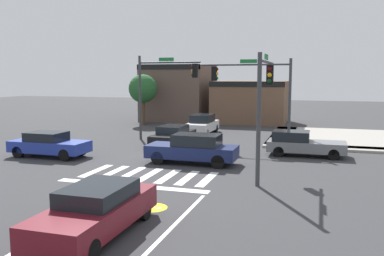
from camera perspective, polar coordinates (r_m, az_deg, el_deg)
name	(u,v)px	position (r m, az deg, el deg)	size (l,w,h in m)	color
ground_plane	(181,157)	(23.42, -1.57, -4.01)	(120.00, 120.00, 0.00)	#353538
crosswalk_near	(149,175)	(19.32, -5.90, -6.44)	(5.98, 2.75, 0.01)	silver
lane_markings	(64,247)	(11.92, -17.23, -15.46)	(6.80, 24.25, 0.01)	white
bike_detector_marking	(152,207)	(14.64, -5.52, -10.87)	(1.07, 1.07, 0.01)	yellow
curb_corner_northeast	(334,139)	(31.50, 19.02, -1.39)	(10.00, 10.60, 0.15)	#9E998E
storefront_row	(206,96)	(42.45, 1.92, 4.45)	(14.34, 6.85, 5.71)	brown
traffic_signal_southeast	(264,92)	(18.59, 9.97, 4.94)	(0.32, 4.68, 5.51)	#383A3D
traffic_signal_northwest	(163,83)	(29.27, -4.08, 6.25)	(4.61, 0.32, 5.99)	#383A3D
traffic_signal_northeast	(255,85)	(27.07, 8.66, 5.93)	(6.00, 0.32, 5.66)	#383A3D
car_navy	(193,149)	(21.49, 0.16, -2.87)	(4.70, 1.76, 1.56)	#141E4C
car_maroon	(96,210)	(12.31, -13.09, -10.99)	(1.82, 4.74, 1.43)	maroon
car_white	(202,124)	(32.64, 1.42, 0.52)	(1.73, 4.35, 1.55)	white
car_blue	(49,144)	(24.69, -19.15, -2.13)	(4.43, 1.80, 1.42)	#23389E
car_gray	(302,144)	(24.50, 14.97, -2.09)	(4.34, 1.80, 1.40)	slate
car_black	(173,135)	(26.98, -2.59, -1.00)	(1.75, 4.61, 1.36)	black
roadside_tree	(143,89)	(39.15, -6.79, 5.37)	(2.68, 2.68, 4.74)	#4C3823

